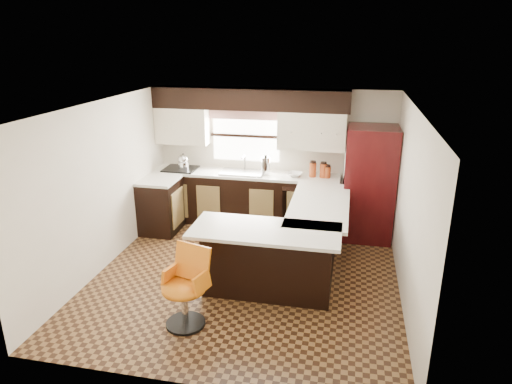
% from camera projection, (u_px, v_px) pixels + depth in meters
% --- Properties ---
extents(floor, '(4.40, 4.40, 0.00)m').
position_uv_depth(floor, '(246.00, 276.00, 6.49)').
color(floor, '#49301A').
rests_on(floor, ground).
extents(ceiling, '(4.40, 4.40, 0.00)m').
position_uv_depth(ceiling, '(245.00, 106.00, 5.71)').
color(ceiling, silver).
rests_on(ceiling, wall_back).
extents(wall_back, '(4.40, 0.00, 4.40)m').
position_uv_depth(wall_back, '(274.00, 156.00, 8.14)').
color(wall_back, beige).
rests_on(wall_back, floor).
extents(wall_front, '(4.40, 0.00, 4.40)m').
position_uv_depth(wall_front, '(190.00, 277.00, 4.07)').
color(wall_front, beige).
rests_on(wall_front, floor).
extents(wall_left, '(0.00, 4.40, 4.40)m').
position_uv_depth(wall_left, '(103.00, 186.00, 6.51)').
color(wall_left, beige).
rests_on(wall_left, floor).
extents(wall_right, '(0.00, 4.40, 4.40)m').
position_uv_depth(wall_right, '(409.00, 208.00, 5.69)').
color(wall_right, beige).
rests_on(wall_right, floor).
extents(base_cab_back, '(3.30, 0.60, 0.90)m').
position_uv_depth(base_cab_back, '(246.00, 199.00, 8.19)').
color(base_cab_back, black).
rests_on(base_cab_back, floor).
extents(base_cab_left, '(0.60, 0.70, 0.90)m').
position_uv_depth(base_cab_left, '(161.00, 206.00, 7.85)').
color(base_cab_left, black).
rests_on(base_cab_left, floor).
extents(counter_back, '(3.30, 0.60, 0.04)m').
position_uv_depth(counter_back, '(245.00, 174.00, 8.04)').
color(counter_back, silver).
rests_on(counter_back, base_cab_back).
extents(counter_left, '(0.60, 0.70, 0.04)m').
position_uv_depth(counter_left, '(159.00, 180.00, 7.70)').
color(counter_left, silver).
rests_on(counter_left, base_cab_left).
extents(soffit, '(3.40, 0.35, 0.36)m').
position_uv_depth(soffit, '(249.00, 99.00, 7.72)').
color(soffit, black).
rests_on(soffit, wall_back).
extents(upper_cab_left, '(0.94, 0.35, 0.64)m').
position_uv_depth(upper_cab_left, '(183.00, 126.00, 8.12)').
color(upper_cab_left, beige).
rests_on(upper_cab_left, wall_back).
extents(upper_cab_right, '(1.14, 0.35, 0.64)m').
position_uv_depth(upper_cab_right, '(312.00, 131.00, 7.67)').
color(upper_cab_right, beige).
rests_on(upper_cab_right, wall_back).
extents(window_pane, '(1.20, 0.02, 0.90)m').
position_uv_depth(window_pane, '(246.00, 136.00, 8.10)').
color(window_pane, white).
rests_on(window_pane, wall_back).
extents(valance, '(1.30, 0.06, 0.18)m').
position_uv_depth(valance, '(245.00, 114.00, 7.94)').
color(valance, '#D19B93').
rests_on(valance, wall_back).
extents(sink, '(0.75, 0.45, 0.03)m').
position_uv_depth(sink, '(242.00, 172.00, 8.02)').
color(sink, '#B2B2B7').
rests_on(sink, counter_back).
extents(dishwasher, '(0.58, 0.03, 0.78)m').
position_uv_depth(dishwasher, '(299.00, 210.00, 7.74)').
color(dishwasher, black).
rests_on(dishwasher, floor).
extents(cooktop, '(0.58, 0.50, 0.02)m').
position_uv_depth(cooktop, '(181.00, 169.00, 8.24)').
color(cooktop, black).
rests_on(cooktop, counter_back).
extents(peninsula_long, '(0.60, 1.95, 0.90)m').
position_uv_depth(peninsula_long, '(315.00, 234.00, 6.75)').
color(peninsula_long, black).
rests_on(peninsula_long, floor).
extents(peninsula_return, '(1.65, 0.60, 0.90)m').
position_uv_depth(peninsula_return, '(268.00, 261.00, 5.95)').
color(peninsula_return, black).
rests_on(peninsula_return, floor).
extents(counter_pen_long, '(0.84, 1.95, 0.04)m').
position_uv_depth(counter_pen_long, '(320.00, 205.00, 6.59)').
color(counter_pen_long, silver).
rests_on(counter_pen_long, peninsula_long).
extents(counter_pen_return, '(1.89, 0.84, 0.04)m').
position_uv_depth(counter_pen_return, '(265.00, 231.00, 5.72)').
color(counter_pen_return, silver).
rests_on(counter_pen_return, peninsula_return).
extents(refrigerator, '(0.81, 0.77, 1.88)m').
position_uv_depth(refrigerator, '(369.00, 183.00, 7.48)').
color(refrigerator, '#38090A').
rests_on(refrigerator, floor).
extents(bar_chair, '(0.63, 0.63, 0.95)m').
position_uv_depth(bar_chair, '(184.00, 289.00, 5.25)').
color(bar_chair, orange).
rests_on(bar_chair, floor).
extents(kettle, '(0.20, 0.20, 0.27)m').
position_uv_depth(kettle, '(183.00, 161.00, 8.18)').
color(kettle, silver).
rests_on(kettle, cooktop).
extents(percolator, '(0.15, 0.15, 0.31)m').
position_uv_depth(percolator, '(266.00, 166.00, 7.91)').
color(percolator, silver).
rests_on(percolator, counter_back).
extents(mixing_bowl, '(0.29, 0.29, 0.06)m').
position_uv_depth(mixing_bowl, '(295.00, 174.00, 7.85)').
color(mixing_bowl, white).
rests_on(mixing_bowl, counter_back).
extents(canister_large, '(0.12, 0.12, 0.25)m').
position_uv_depth(canister_large, '(313.00, 170.00, 7.78)').
color(canister_large, '#963B16').
rests_on(canister_large, counter_back).
extents(canister_med, '(0.12, 0.12, 0.24)m').
position_uv_depth(canister_med, '(323.00, 171.00, 7.75)').
color(canister_med, '#963B16').
rests_on(canister_med, counter_back).
extents(canister_small, '(0.12, 0.12, 0.19)m').
position_uv_depth(canister_small, '(327.00, 172.00, 7.74)').
color(canister_small, '#963B16').
rests_on(canister_small, counter_back).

